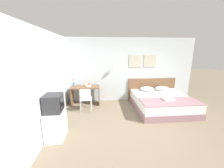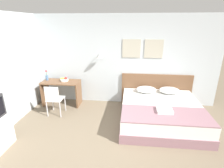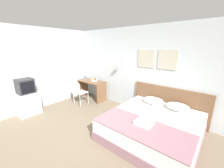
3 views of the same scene
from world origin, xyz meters
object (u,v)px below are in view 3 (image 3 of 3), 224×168
(pillow_right, at_px, (178,107))
(folded_towel_near_foot, at_px, (144,122))
(throw_blanket, at_px, (141,127))
(fruit_bowl, at_px, (94,80))
(bed, at_px, (152,126))
(desk_chair, at_px, (79,91))
(headboard, at_px, (168,103))
(pillow_left, at_px, (153,100))
(flower_vase, at_px, (85,76))
(tv_stand, at_px, (28,104))
(television, at_px, (25,86))
(desk, at_px, (92,87))

(pillow_right, xyz_separation_m, folded_towel_near_foot, (-0.33, -1.18, -0.02))
(throw_blanket, relative_size, fruit_bowl, 7.57)
(bed, relative_size, fruit_bowl, 8.06)
(bed, distance_m, desk_chair, 2.81)
(folded_towel_near_foot, bearing_deg, desk_chair, 170.40)
(headboard, height_order, desk_chair, headboard)
(bed, bearing_deg, pillow_left, 113.79)
(headboard, xyz_separation_m, flower_vase, (-3.31, -0.26, 0.38))
(tv_stand, distance_m, television, 0.57)
(bed, bearing_deg, headboard, 90.00)
(desk_chair, bearing_deg, television, -112.70)
(pillow_left, height_order, television, television)
(bed, height_order, desk, desk)
(folded_towel_near_foot, height_order, tv_stand, tv_stand)
(pillow_left, bearing_deg, throw_blanket, -76.23)
(desk_chair, bearing_deg, bed, -0.52)
(tv_stand, bearing_deg, pillow_left, 35.02)
(pillow_right, relative_size, fruit_bowl, 2.26)
(headboard, height_order, desk, headboard)
(bed, bearing_deg, flower_vase, 166.68)
(folded_towel_near_foot, bearing_deg, fruit_bowl, 156.22)
(tv_stand, bearing_deg, headboard, 35.92)
(headboard, xyz_separation_m, pillow_right, (0.32, -0.31, 0.10))
(pillow_right, relative_size, flower_vase, 1.82)
(throw_blanket, bearing_deg, folded_towel_near_foot, 92.28)
(throw_blanket, xyz_separation_m, desk_chair, (-2.79, 0.61, -0.01))
(headboard, distance_m, television, 4.22)
(pillow_left, bearing_deg, headboard, 43.45)
(desk, height_order, fruit_bowl, fruit_bowl)
(bed, height_order, headboard, headboard)
(bed, distance_m, pillow_left, 0.87)
(bed, distance_m, throw_blanket, 0.65)
(pillow_left, xyz_separation_m, pillow_right, (0.65, 0.00, 0.00))
(pillow_left, height_order, throw_blanket, pillow_left)
(desk_chair, height_order, television, television)
(desk, distance_m, tv_stand, 2.21)
(headboard, bearing_deg, flower_vase, -175.49)
(fruit_bowl, bearing_deg, pillow_right, -0.54)
(throw_blanket, distance_m, desk_chair, 2.86)
(pillow_right, relative_size, desk, 0.52)
(fruit_bowl, xyz_separation_m, tv_stand, (-0.64, -2.19, -0.44))
(pillow_left, bearing_deg, pillow_right, 0.00)
(fruit_bowl, bearing_deg, throw_blanket, -26.17)
(throw_blanket, height_order, flower_vase, flower_vase)
(throw_blanket, distance_m, flower_vase, 3.60)
(flower_vase, bearing_deg, pillow_left, -0.90)
(flower_vase, distance_m, tv_stand, 2.26)
(folded_towel_near_foot, bearing_deg, pillow_right, 74.40)
(pillow_right, bearing_deg, folded_towel_near_foot, -105.60)
(flower_vase, xyz_separation_m, tv_stand, (-0.09, -2.20, -0.51))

